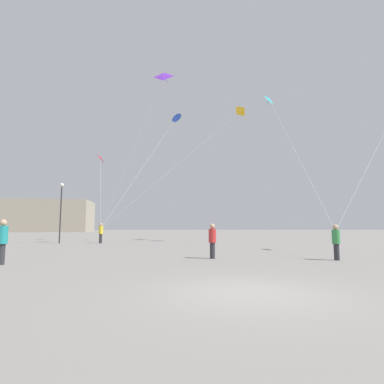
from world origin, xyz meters
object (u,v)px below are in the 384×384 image
(person_in_green, at_px, (336,241))
(kite_cobalt_diamond, at_px, (176,118))
(lamppost_east, at_px, (61,203))
(person_in_red, at_px, (212,239))
(kite_violet_delta, at_px, (162,80))
(building_left_hall, at_px, (51,216))
(person_in_yellow, at_px, (101,232))
(kite_cyan_diamond, at_px, (269,100))
(kite_crimson_diamond, at_px, (100,158))
(person_in_teal, at_px, (2,240))
(kite_amber_delta, at_px, (238,114))

(person_in_green, xyz_separation_m, kite_cobalt_diamond, (-6.88, 23.71, 14.07))
(lamppost_east, bearing_deg, person_in_red, -50.48)
(kite_violet_delta, bearing_deg, building_left_hall, 116.70)
(person_in_yellow, relative_size, person_in_red, 1.11)
(person_in_red, height_order, lamppost_east, lamppost_east)
(person_in_green, relative_size, person_in_red, 0.97)
(kite_cyan_diamond, height_order, kite_cobalt_diamond, kite_cobalt_diamond)
(kite_crimson_diamond, distance_m, lamppost_east, 9.16)
(person_in_teal, bearing_deg, person_in_yellow, 75.27)
(kite_amber_delta, bearing_deg, kite_cobalt_diamond, 144.57)
(kite_cobalt_diamond, distance_m, building_left_hall, 69.27)
(kite_cyan_diamond, bearing_deg, person_in_teal, -136.25)
(person_in_red, relative_size, kite_crimson_diamond, 0.19)
(kite_amber_delta, distance_m, building_left_hall, 76.74)
(person_in_teal, relative_size, kite_cyan_diamond, 0.11)
(kite_cyan_diamond, xyz_separation_m, lamppost_east, (-19.89, 0.62, -10.36))
(kite_amber_delta, height_order, building_left_hall, kite_amber_delta)
(kite_crimson_diamond, bearing_deg, kite_cyan_diamond, -22.42)
(person_in_teal, distance_m, building_left_hall, 87.49)
(kite_cyan_diamond, height_order, building_left_hall, kite_cyan_diamond)
(person_in_green, bearing_deg, kite_amber_delta, -137.19)
(building_left_hall, bearing_deg, kite_violet_delta, -63.30)
(kite_amber_delta, bearing_deg, lamppost_east, -170.17)
(person_in_teal, distance_m, kite_crimson_diamond, 24.84)
(person_in_green, relative_size, lamppost_east, 0.29)
(kite_violet_delta, distance_m, kite_crimson_diamond, 12.83)
(kite_cobalt_diamond, bearing_deg, person_in_red, -86.61)
(kite_cyan_diamond, xyz_separation_m, kite_violet_delta, (-10.59, -1.61, 0.92))
(kite_cobalt_diamond, relative_size, building_left_hall, 0.59)
(kite_violet_delta, xyz_separation_m, kite_amber_delta, (8.22, 5.26, -1.04))
(person_in_red, bearing_deg, building_left_hall, 162.29)
(person_in_green, distance_m, person_in_teal, 14.40)
(kite_violet_delta, bearing_deg, kite_cyan_diamond, 8.63)
(kite_amber_delta, distance_m, lamppost_east, 20.52)
(kite_cobalt_diamond, bearing_deg, kite_cyan_diamond, -42.87)
(kite_violet_delta, xyz_separation_m, kite_crimson_diamond, (-7.34, 9.00, -5.44))
(person_in_yellow, relative_size, kite_violet_delta, 0.13)
(person_in_yellow, distance_m, lamppost_east, 4.61)
(kite_crimson_diamond, bearing_deg, kite_violet_delta, -50.81)
(kite_cyan_diamond, relative_size, kite_crimson_diamond, 1.86)
(kite_amber_delta, xyz_separation_m, building_left_hall, (-42.62, 63.13, -9.35))
(kite_amber_delta, distance_m, kite_cobalt_diamond, 8.32)
(person_in_red, xyz_separation_m, kite_violet_delta, (-2.83, 12.47, 14.06))
(person_in_teal, relative_size, kite_amber_delta, 0.12)
(person_in_green, height_order, person_in_red, person_in_red)
(person_in_yellow, height_order, kite_crimson_diamond, kite_crimson_diamond)
(kite_amber_delta, relative_size, kite_crimson_diamond, 1.68)
(person_in_yellow, xyz_separation_m, kite_cobalt_diamond, (7.04, 8.00, 13.94))
(kite_cobalt_diamond, relative_size, lamppost_east, 2.55)
(person_in_teal, height_order, person_in_red, person_in_teal)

